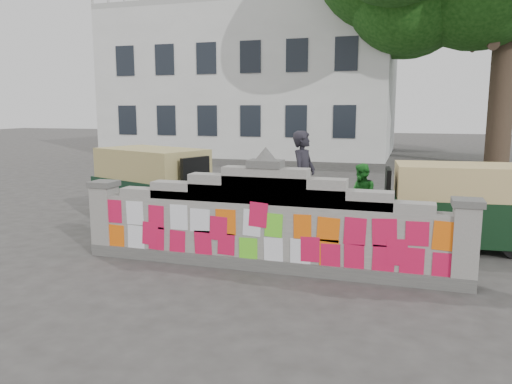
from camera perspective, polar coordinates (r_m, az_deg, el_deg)
ground at (r=8.33m, az=1.06°, el=-8.74°), size 100.00×100.00×0.00m
parapet_wall at (r=8.12m, az=1.07°, el=-3.72°), size 6.48×0.44×2.01m
building at (r=31.02m, az=0.13°, el=12.07°), size 16.00×10.00×8.90m
cyclist_bike at (r=10.37m, az=5.38°, el=-1.89°), size 2.26×1.13×1.13m
cyclist_rider at (r=10.30m, az=5.41°, el=0.25°), size 0.58×0.77×1.92m
pedestrian at (r=10.98m, az=11.93°, el=-0.57°), size 0.82×0.88×1.45m
rickshaw_left at (r=11.56m, az=-11.47°, el=0.77°), size 3.20×2.30×1.72m
rickshaw_right at (r=10.09m, az=21.57°, el=-1.36°), size 2.92×1.56×1.58m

